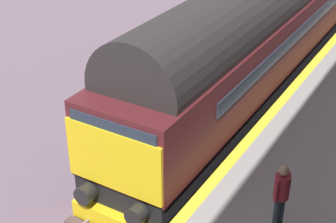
# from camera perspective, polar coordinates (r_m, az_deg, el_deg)

# --- Properties ---
(ground_plane) EXTENTS (140.00, 140.00, 0.00)m
(ground_plane) POSITION_cam_1_polar(r_m,az_deg,el_deg) (14.20, -1.97, -9.19)
(ground_plane) COLOR #65525F
(ground_plane) RESTS_ON ground
(track_main) EXTENTS (2.50, 60.00, 0.15)m
(track_main) POSITION_cam_1_polar(r_m,az_deg,el_deg) (14.16, -1.97, -9.02)
(track_main) COLOR gray
(track_main) RESTS_ON ground
(diesel_locomotive) EXTENTS (2.74, 17.44, 4.68)m
(diesel_locomotive) POSITION_cam_1_polar(r_m,az_deg,el_deg) (18.50, 9.77, 8.80)
(diesel_locomotive) COLOR black
(diesel_locomotive) RESTS_ON ground
(waiting_passenger) EXTENTS (0.41, 0.50, 1.64)m
(waiting_passenger) POSITION_cam_1_polar(r_m,az_deg,el_deg) (11.33, 12.41, -8.66)
(waiting_passenger) COLOR #27323B
(waiting_passenger) RESTS_ON station_platform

